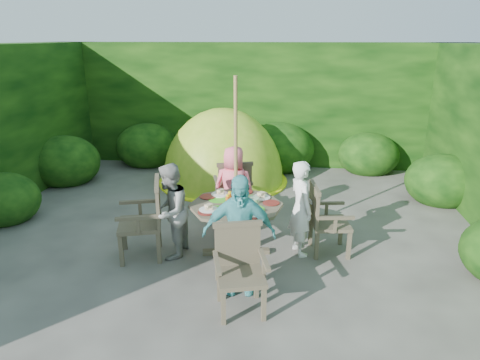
# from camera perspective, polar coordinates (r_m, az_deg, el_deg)

# --- Properties ---
(ground) EXTENTS (60.00, 60.00, 0.00)m
(ground) POSITION_cam_1_polar(r_m,az_deg,el_deg) (5.89, -2.10, -7.70)
(ground) COLOR #45423E
(ground) RESTS_ON ground
(hedge_enclosure) EXTENTS (9.00, 9.00, 2.50)m
(hedge_enclosure) POSITION_cam_1_polar(r_m,az_deg,el_deg) (6.74, -0.41, 6.96)
(hedge_enclosure) COLOR black
(hedge_enclosure) RESTS_ON ground
(patio_table) EXTENTS (1.34, 1.34, 0.81)m
(patio_table) POSITION_cam_1_polar(r_m,az_deg,el_deg) (5.25, -0.50, -4.30)
(patio_table) COLOR #3F3829
(patio_table) RESTS_ON ground
(parasol_pole) EXTENTS (0.05, 0.05, 2.20)m
(parasol_pole) POSITION_cam_1_polar(r_m,az_deg,el_deg) (5.06, -0.56, 1.25)
(parasol_pole) COLOR olive
(parasol_pole) RESTS_ON ground
(garden_chair_right) EXTENTS (0.53, 0.58, 0.86)m
(garden_chair_right) POSITION_cam_1_polar(r_m,az_deg,el_deg) (5.44, 11.20, -5.06)
(garden_chair_right) COLOR #3F3829
(garden_chair_right) RESTS_ON ground
(garden_chair_left) EXTENTS (0.64, 0.69, 0.95)m
(garden_chair_left) POSITION_cam_1_polar(r_m,az_deg,el_deg) (5.35, -12.40, -5.00)
(garden_chair_left) COLOR #3F3829
(garden_chair_left) RESTS_ON ground
(garden_chair_back) EXTENTS (0.64, 0.60, 0.88)m
(garden_chair_back) POSITION_cam_1_polar(r_m,az_deg,el_deg) (6.31, -0.85, -1.22)
(garden_chair_back) COLOR #3F3829
(garden_chair_back) RESTS_ON ground
(garden_chair_front) EXTENTS (0.60, 0.56, 0.84)m
(garden_chair_front) POSITION_cam_1_polar(r_m,az_deg,el_deg) (4.31, -0.05, -11.51)
(garden_chair_front) COLOR #3F3829
(garden_chair_front) RESTS_ON ground
(child_right) EXTENTS (0.44, 0.52, 1.21)m
(child_right) POSITION_cam_1_polar(r_m,az_deg,el_deg) (5.32, 8.11, -3.74)
(child_right) COLOR white
(child_right) RESTS_ON ground
(child_left) EXTENTS (0.48, 0.60, 1.19)m
(child_left) POSITION_cam_1_polar(r_m,az_deg,el_deg) (5.27, -9.30, -4.14)
(child_left) COLOR #959590
(child_left) RESTS_ON ground
(child_back) EXTENTS (0.61, 0.42, 1.20)m
(child_back) POSITION_cam_1_polar(r_m,az_deg,el_deg) (5.98, -0.85, -1.06)
(child_back) COLOR #FF697E
(child_back) RESTS_ON ground
(child_front) EXTENTS (0.80, 0.40, 1.31)m
(child_front) POSITION_cam_1_polar(r_m,az_deg,el_deg) (4.48, -0.15, -7.26)
(child_front) COLOR #4DB1B4
(child_front) RESTS_ON ground
(dome_tent) EXTENTS (2.53, 2.53, 2.77)m
(dome_tent) POSITION_cam_1_polar(r_m,az_deg,el_deg) (8.13, -2.28, -0.14)
(dome_tent) COLOR #8AB623
(dome_tent) RESTS_ON ground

